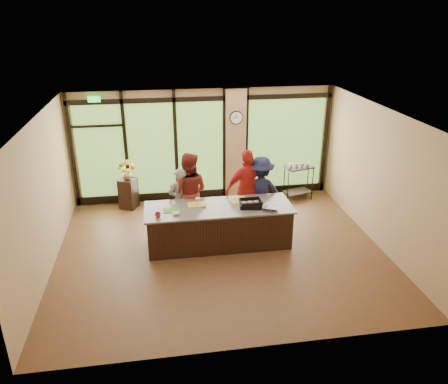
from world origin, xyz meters
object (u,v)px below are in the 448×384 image
object	(u,v)px
cook_right	(260,192)
roasting_pan	(250,205)
cook_left	(181,201)
flower_stand	(128,193)
island_base	(219,226)
bar_cart	(298,177)

from	to	relation	value
cook_right	roasting_pan	xyz separation A→B (m)	(-0.44, -0.91, 0.09)
cook_right	roasting_pan	world-z (taller)	cook_right
cook_right	cook_left	bearing A→B (deg)	7.97
flower_stand	roasting_pan	bearing A→B (deg)	-16.38
island_base	cook_left	xyz separation A→B (m)	(-0.78, 0.74, 0.35)
island_base	flower_stand	distance (m)	3.09
cook_right	flower_stand	size ratio (longest dim) A/B	2.16
roasting_pan	flower_stand	xyz separation A→B (m)	(-2.75, 2.41, -0.56)
roasting_pan	bar_cart	xyz separation A→B (m)	(1.85, 2.30, -0.35)
roasting_pan	island_base	bearing A→B (deg)	179.06
cook_left	flower_stand	xyz separation A→B (m)	(-1.28, 1.56, -0.39)
cook_left	flower_stand	distance (m)	2.06
cook_left	roasting_pan	xyz separation A→B (m)	(1.46, -0.85, 0.17)
island_base	cook_right	world-z (taller)	cook_right
cook_right	flower_stand	world-z (taller)	cook_right
cook_right	bar_cart	bearing A→B (deg)	-129.51
cook_right	bar_cart	world-z (taller)	cook_right
cook_right	roasting_pan	bearing A→B (deg)	70.23
roasting_pan	bar_cart	world-z (taller)	bar_cart
flower_stand	bar_cart	distance (m)	4.60
roasting_pan	cook_right	bearing A→B (deg)	72.26
island_base	roasting_pan	bearing A→B (deg)	-8.90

